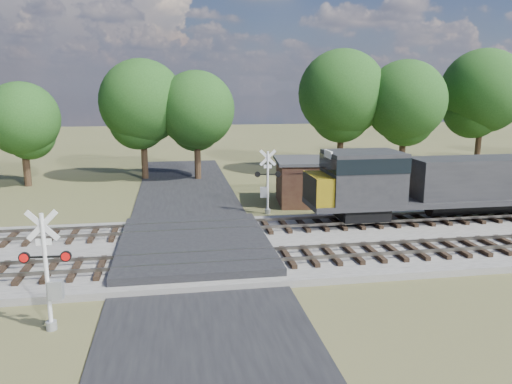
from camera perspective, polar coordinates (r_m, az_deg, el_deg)
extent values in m
plane|color=#4B4F2A|center=(23.76, -6.99, -7.21)|extent=(160.00, 160.00, 0.00)
cube|color=gray|center=(26.49, 15.19, -5.18)|extent=(140.00, 10.00, 0.30)
cube|color=black|center=(23.75, -6.99, -7.12)|extent=(7.00, 60.00, 0.08)
cube|color=#262628|center=(24.14, -7.06, -6.11)|extent=(7.00, 9.00, 0.62)
cube|color=black|center=(21.92, -1.49, -7.72)|extent=(44.00, 2.60, 0.18)
cube|color=#615C53|center=(23.63, 18.48, -6.45)|extent=(140.00, 0.08, 0.15)
cube|color=#615C53|center=(24.84, 16.94, -5.45)|extent=(140.00, 0.08, 0.15)
cube|color=black|center=(26.64, -3.00, -4.12)|extent=(44.00, 2.60, 0.18)
cube|color=#615C53|center=(27.94, 13.73, -3.34)|extent=(140.00, 0.08, 0.15)
cube|color=#615C53|center=(29.22, 12.64, -2.61)|extent=(140.00, 0.08, 0.15)
cylinder|color=silver|center=(17.41, -22.81, -8.53)|extent=(0.14, 0.14, 3.92)
cylinder|color=gray|center=(18.10, -22.34, -13.92)|extent=(0.35, 0.35, 0.29)
cube|color=silver|center=(16.95, -23.24, -3.54)|extent=(1.03, 0.11, 1.03)
cube|color=silver|center=(16.95, -23.24, -3.54)|extent=(1.03, 0.11, 1.03)
cube|color=silver|center=(17.09, -23.09, -5.28)|extent=(0.49, 0.06, 0.22)
cube|color=black|center=(17.24, -22.96, -6.84)|extent=(1.57, 0.16, 0.06)
cylinder|color=red|center=(17.44, -24.97, -6.80)|extent=(0.36, 0.12, 0.35)
cylinder|color=red|center=(17.06, -20.90, -6.87)|extent=(0.36, 0.12, 0.35)
cube|color=gray|center=(17.54, -21.88, -10.35)|extent=(0.46, 0.32, 0.64)
cylinder|color=silver|center=(30.67, 1.35, 1.05)|extent=(0.14, 0.14, 3.90)
cylinder|color=gray|center=(31.07, 1.33, -2.22)|extent=(0.35, 0.35, 0.29)
cube|color=silver|center=(30.42, 1.36, 3.94)|extent=(1.02, 0.15, 1.02)
cube|color=silver|center=(30.42, 1.36, 3.94)|extent=(1.02, 0.15, 1.02)
cube|color=silver|center=(30.50, 1.36, 2.94)|extent=(0.49, 0.08, 0.21)
cube|color=black|center=(30.58, 1.36, 2.03)|extent=(1.56, 0.23, 0.06)
cylinder|color=red|center=(30.63, 2.54, 2.04)|extent=(0.36, 0.13, 0.35)
cylinder|color=red|center=(30.53, 0.17, 2.02)|extent=(0.36, 0.13, 0.35)
cube|color=gray|center=(30.77, 0.89, -0.03)|extent=(0.47, 0.34, 0.63)
cube|color=#44271D|center=(33.82, 6.01, 1.07)|extent=(4.44, 4.44, 2.81)
cube|color=#313134|center=(33.57, 6.07, 3.60)|extent=(4.88, 4.88, 0.20)
cylinder|color=black|center=(43.27, -24.80, 3.28)|extent=(0.56, 0.56, 4.08)
sphere|color=#1A3D13|center=(42.96, -25.18, 7.58)|extent=(5.71, 5.71, 5.71)
cylinder|color=black|center=(43.21, -12.66, 4.71)|extent=(0.56, 0.56, 5.01)
sphere|color=#1A3D13|center=(42.90, -12.91, 10.02)|extent=(7.02, 7.02, 7.02)
cylinder|color=black|center=(42.42, -6.71, 4.47)|extent=(0.56, 0.56, 4.55)
sphere|color=#1A3D13|center=(42.11, -6.83, 9.38)|extent=(6.36, 6.36, 6.36)
cylinder|color=black|center=(45.66, 9.62, 5.52)|extent=(0.56, 0.56, 5.50)
sphere|color=#1A3D13|center=(45.39, 9.82, 11.05)|extent=(7.71, 7.71, 7.71)
cylinder|color=black|center=(46.00, 16.39, 4.95)|extent=(0.56, 0.56, 5.02)
sphere|color=#1A3D13|center=(45.71, 16.69, 9.95)|extent=(7.03, 7.03, 7.03)
cylinder|color=black|center=(52.68, 24.10, 5.56)|extent=(0.56, 0.56, 5.63)
sphere|color=#1A3D13|center=(52.45, 24.53, 10.45)|extent=(7.88, 7.88, 7.88)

